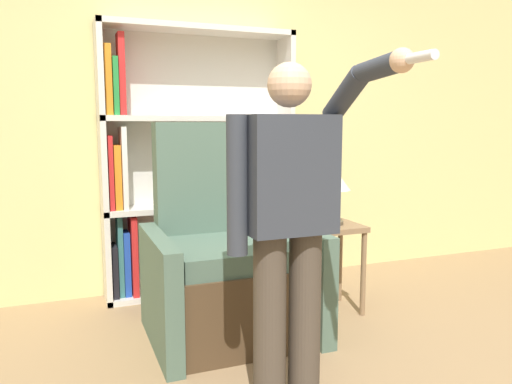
# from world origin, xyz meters

# --- Properties ---
(wall_back) EXTENTS (8.00, 0.06, 2.80)m
(wall_back) POSITION_xyz_m (0.00, 2.03, 1.40)
(wall_back) COLOR #DBCC84
(wall_back) RESTS_ON ground_plane
(bookcase) EXTENTS (1.45, 0.28, 2.00)m
(bookcase) POSITION_xyz_m (-0.37, 1.88, 0.97)
(bookcase) COLOR silver
(bookcase) RESTS_ON ground_plane
(armchair) EXTENTS (0.98, 0.84, 1.30)m
(armchair) POSITION_xyz_m (-0.29, 1.04, 0.41)
(armchair) COLOR #4C3823
(armchair) RESTS_ON ground_plane
(person_standing) EXTENTS (0.54, 0.78, 1.56)m
(person_standing) POSITION_xyz_m (-0.29, 0.16, 0.88)
(person_standing) COLOR #473D33
(person_standing) RESTS_ON ground_plane
(side_table) EXTENTS (0.36, 0.36, 0.61)m
(side_table) POSITION_xyz_m (0.49, 1.11, 0.47)
(side_table) COLOR #846647
(side_table) RESTS_ON ground_plane
(table_lamp) EXTENTS (0.22, 0.22, 0.39)m
(table_lamp) POSITION_xyz_m (0.49, 1.11, 0.90)
(table_lamp) COLOR #4C4233
(table_lamp) RESTS_ON side_table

